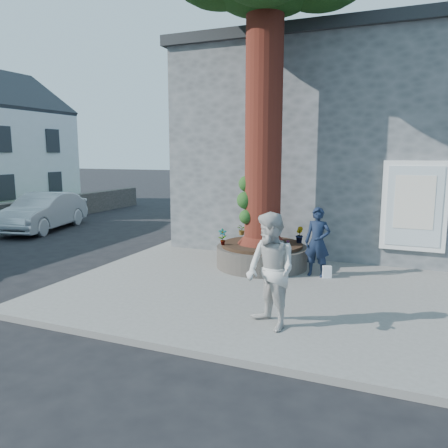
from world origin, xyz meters
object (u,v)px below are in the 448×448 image
at_px(woman, 271,271).
at_px(car_silver, 43,212).
at_px(man, 317,242).
at_px(planter, 262,255).

relative_size(woman, car_silver, 0.44).
xyz_separation_m(man, car_silver, (-11.12, 2.84, -0.21)).
height_order(planter, man, man).
xyz_separation_m(planter, man, (1.46, -0.35, 0.52)).
relative_size(man, woman, 0.85).
bearing_deg(man, woman, -88.06).
height_order(planter, car_silver, car_silver).
bearing_deg(planter, woman, -70.62).
distance_m(man, woman, 3.38).
xyz_separation_m(planter, car_silver, (-9.67, 2.49, 0.31)).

